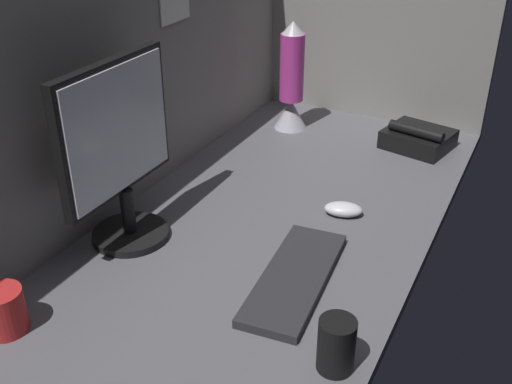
{
  "coord_description": "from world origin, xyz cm",
  "views": [
    {
      "loc": [
        -109.36,
        -56.82,
        79.33
      ],
      "look_at": [
        -5.95,
        0.0,
        14.0
      ],
      "focal_mm": 42.51,
      "sensor_mm": 36.0,
      "label": 1
    }
  ],
  "objects": [
    {
      "name": "desk_phone",
      "position": [
        66.64,
        -23.83,
        3.19
      ],
      "size": [
        20.66,
        22.19,
        8.8
      ],
      "color": "black",
      "rests_on": "ground_plane"
    },
    {
      "name": "keyboard",
      "position": [
        -12.97,
        -17.26,
        1.0
      ],
      "size": [
        38.03,
        16.33,
        2.0
      ],
      "primitive_type": "cube",
      "rotation": [
        0.0,
        0.0,
        0.09
      ],
      "color": "#262628",
      "rests_on": "ground_plane"
    },
    {
      "name": "monitor",
      "position": [
        -14.87,
        25.11,
        23.01
      ],
      "size": [
        34.8,
        18.0,
        42.84
      ],
      "color": "black",
      "rests_on": "ground_plane"
    },
    {
      "name": "cubicle_wall_side",
      "position": [
        87.5,
        0.0,
        34.51
      ],
      "size": [
        5.0,
        80.0,
        69.01
      ],
      "primitive_type": "cube",
      "color": "gray",
      "rests_on": "ground_plane"
    },
    {
      "name": "mug_black_travel",
      "position": [
        -32.53,
        -33.54,
        5.19
      ],
      "size": [
        6.73,
        6.73,
        10.37
      ],
      "color": "black",
      "rests_on": "ground_plane"
    },
    {
      "name": "lava_lamp",
      "position": [
        63.69,
        18.0,
        14.8
      ],
      "size": [
        10.78,
        10.78,
        35.27
      ],
      "color": "#A5A5AD",
      "rests_on": "ground_plane"
    },
    {
      "name": "mug_red_plastic",
      "position": [
        -51.62,
        25.83,
        4.51
      ],
      "size": [
        8.2,
        8.2,
        9.01
      ],
      "color": "red",
      "rests_on": "ground_plane"
    },
    {
      "name": "mouse",
      "position": [
        17.63,
        -17.15,
        1.7
      ],
      "size": [
        8.14,
        10.81,
        3.4
      ],
      "primitive_type": "ellipsoid",
      "rotation": [
        0.0,
        0.0,
        0.29
      ],
      "color": "silver",
      "rests_on": "ground_plane"
    },
    {
      "name": "cubicle_wall_back",
      "position": [
        0.04,
        37.5,
        34.53
      ],
      "size": [
        180.0,
        5.5,
        69.01
      ],
      "color": "gray",
      "rests_on": "ground_plane"
    },
    {
      "name": "ground_plane",
      "position": [
        0.0,
        0.0,
        -1.5
      ],
      "size": [
        180.0,
        80.0,
        3.0
      ],
      "primitive_type": "cube",
      "color": "#515156"
    }
  ]
}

